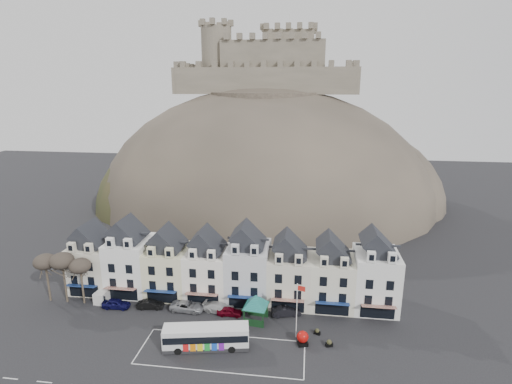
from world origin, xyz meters
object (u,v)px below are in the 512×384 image
at_px(bus_shelter, 256,301).
at_px(red_buoy, 303,338).
at_px(bus, 206,336).
at_px(car_silver, 187,306).
at_px(car_charcoal, 286,311).
at_px(white_van, 105,294).
at_px(car_navy, 116,304).
at_px(car_maroon, 230,311).
at_px(car_black, 150,304).
at_px(flagpole, 297,307).
at_px(car_white, 220,308).

bearing_deg(bus_shelter, red_buoy, -26.43).
bearing_deg(bus, bus_shelter, 39.91).
bearing_deg(car_silver, car_charcoal, -85.36).
relative_size(bus_shelter, white_van, 1.59).
height_order(bus_shelter, car_silver, bus_shelter).
bearing_deg(car_navy, car_maroon, -91.43).
distance_m(bus_shelter, car_black, 17.44).
height_order(white_van, car_maroon, white_van).
xyz_separation_m(flagpole, car_white, (-12.22, 4.83, -4.02)).
xyz_separation_m(bus_shelter, car_white, (-5.97, 1.75, -2.67)).
xyz_separation_m(car_silver, car_white, (5.20, 0.25, 0.02)).
distance_m(car_black, car_silver, 6.01).
xyz_separation_m(white_van, car_silver, (14.49, -1.46, -0.21)).
bearing_deg(car_charcoal, car_white, 76.92).
bearing_deg(car_silver, car_maroon, -91.45).
height_order(flagpole, car_charcoal, flagpole).
bearing_deg(car_maroon, bus, 169.02).
distance_m(car_navy, car_silver, 11.50).
relative_size(flagpole, car_silver, 1.59).
bearing_deg(bus_shelter, bus, -122.71).
relative_size(car_black, car_silver, 0.80).
relative_size(car_navy, car_maroon, 1.14).
bearing_deg(car_black, bus, -133.11).
distance_m(bus_shelter, car_white, 6.77).
bearing_deg(red_buoy, car_navy, 169.79).
relative_size(flagpole, car_black, 1.99).
bearing_deg(bus, car_charcoal, 31.36).
bearing_deg(car_black, white_van, 72.42).
relative_size(car_navy, car_white, 0.85).
height_order(car_maroon, car_charcoal, car_charcoal).
distance_m(flagpole, car_navy, 29.42).
relative_size(bus, car_charcoal, 2.62).
relative_size(red_buoy, car_silver, 0.38).
distance_m(bus, car_white, 8.90).
bearing_deg(bus, car_silver, 111.25).
bearing_deg(bus, red_buoy, 0.04).
relative_size(bus, bus_shelter, 1.71).
relative_size(flagpole, car_navy, 1.88).
relative_size(bus, car_white, 2.25).
bearing_deg(car_maroon, car_charcoal, -82.71).
height_order(bus, car_charcoal, bus).
relative_size(flagpole, car_charcoal, 1.86).
height_order(car_black, car_charcoal, car_charcoal).
xyz_separation_m(bus, white_van, (-19.82, 10.04, -0.84)).
height_order(bus, flagpole, flagpole).
xyz_separation_m(car_silver, car_maroon, (6.92, -0.44, -0.08)).
height_order(red_buoy, car_silver, red_buoy).
distance_m(red_buoy, white_van, 33.63).
bearing_deg(bus_shelter, white_van, -179.82).
relative_size(white_van, car_navy, 0.98).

